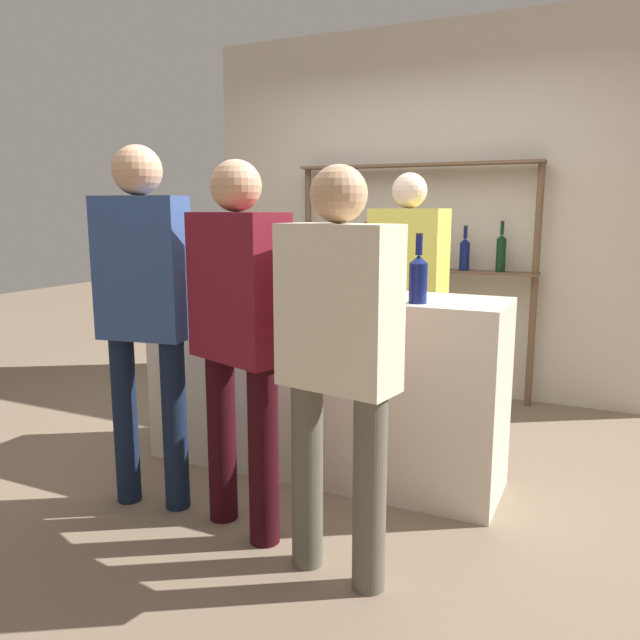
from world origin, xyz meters
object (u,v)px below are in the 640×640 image
object	(u,v)px
counter_bottle_3	(384,269)
customer_left	(144,299)
counter_bottle_0	(233,268)
wine_glass	(208,265)
cork_jar	(237,274)
server_behind_counter	(407,285)
counter_bottle_2	(418,277)
counter_bottle_1	(295,266)
ice_bucket	(345,273)
customer_right	(338,347)
customer_center	(239,323)

from	to	relation	value
counter_bottle_3	customer_left	size ratio (longest dim) A/B	0.20
counter_bottle_0	wine_glass	size ratio (longest dim) A/B	1.89
counter_bottle_0	cork_jar	xyz separation A→B (m)	(-0.07, 0.15, -0.05)
counter_bottle_0	server_behind_counter	size ratio (longest dim) A/B	0.20
counter_bottle_2	wine_glass	bearing A→B (deg)	178.05
counter_bottle_2	counter_bottle_1	bearing A→B (deg)	163.20
wine_glass	ice_bucket	world-z (taller)	ice_bucket
cork_jar	wine_glass	bearing A→B (deg)	-141.20
cork_jar	ice_bucket	bearing A→B (deg)	2.58
counter_bottle_0	cork_jar	bearing A→B (deg)	114.61
counter_bottle_2	counter_bottle_3	size ratio (longest dim) A/B	0.95
customer_right	server_behind_counter	bearing A→B (deg)	18.72
counter_bottle_3	customer_left	world-z (taller)	customer_left
counter_bottle_0	counter_bottle_2	size ratio (longest dim) A/B	0.98
wine_glass	customer_right	xyz separation A→B (m)	(1.14, -0.79, -0.20)
counter_bottle_1	wine_glass	xyz separation A→B (m)	(-0.44, -0.19, 0.00)
wine_glass	customer_center	bearing A→B (deg)	-46.58
counter_bottle_1	counter_bottle_3	distance (m)	0.54
wine_glass	server_behind_counter	distance (m)	1.26
wine_glass	customer_right	world-z (taller)	customer_right
cork_jar	server_behind_counter	xyz separation A→B (m)	(0.75, 0.79, -0.11)
counter_bottle_2	ice_bucket	world-z (taller)	counter_bottle_2
customer_right	counter_bottle_3	bearing A→B (deg)	19.19
counter_bottle_1	wine_glass	bearing A→B (deg)	-156.58
counter_bottle_1	counter_bottle_2	distance (m)	0.81
wine_glass	server_behind_counter	bearing A→B (deg)	45.68
counter_bottle_2	customer_center	distance (m)	0.87
counter_bottle_0	customer_left	distance (m)	0.59
counter_bottle_1	customer_center	distance (m)	0.87
counter_bottle_3	customer_center	bearing A→B (deg)	-115.57
counter_bottle_1	cork_jar	world-z (taller)	counter_bottle_1
counter_bottle_2	customer_left	xyz separation A→B (m)	(-1.14, -0.58, -0.10)
counter_bottle_3	counter_bottle_0	bearing A→B (deg)	-166.95
ice_bucket	counter_bottle_3	bearing A→B (deg)	1.42
counter_bottle_0	counter_bottle_1	distance (m)	0.35
customer_center	counter_bottle_2	bearing A→B (deg)	-25.24
counter_bottle_1	customer_right	distance (m)	1.22
counter_bottle_0	counter_bottle_1	bearing A→B (deg)	43.87
wine_glass	counter_bottle_0	bearing A→B (deg)	-14.21
customer_left	counter_bottle_3	bearing A→B (deg)	-60.01
counter_bottle_0	customer_right	size ratio (longest dim) A/B	0.20
customer_right	customer_center	xyz separation A→B (m)	(-0.53, 0.15, 0.03)
customer_center	wine_glass	bearing A→B (deg)	63.24
wine_glass	server_behind_counter	size ratio (longest dim) A/B	0.10
counter_bottle_1	ice_bucket	xyz separation A→B (m)	(0.33, -0.06, -0.02)
counter_bottle_3	server_behind_counter	xyz separation A→B (m)	(-0.11, 0.76, -0.17)
counter_bottle_2	customer_center	world-z (taller)	customer_center
customer_center	cork_jar	bearing A→B (deg)	52.93
counter_bottle_0	counter_bottle_3	distance (m)	0.81
wine_glass	counter_bottle_3	bearing A→B (deg)	7.79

